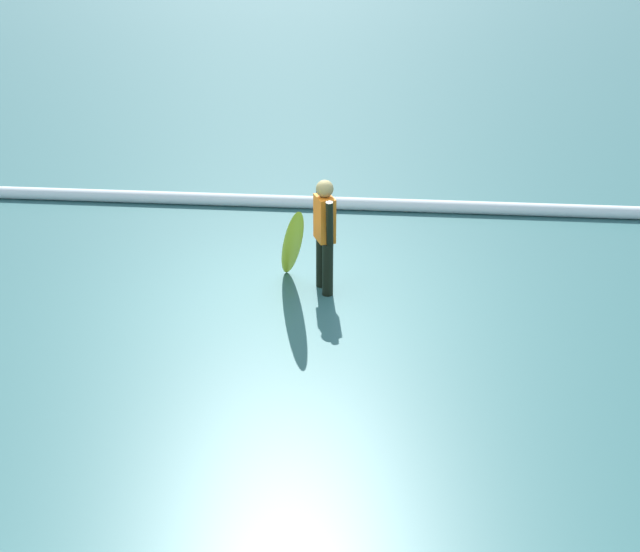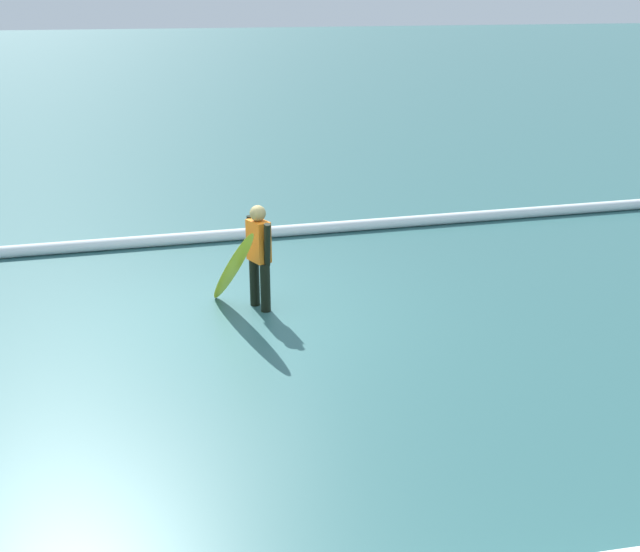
# 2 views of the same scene
# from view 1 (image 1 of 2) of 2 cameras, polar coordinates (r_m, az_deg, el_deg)

# --- Properties ---
(ground_plane) EXTENTS (175.54, 175.54, 0.00)m
(ground_plane) POSITION_cam_1_polar(r_m,az_deg,el_deg) (10.94, -1.72, -1.09)
(ground_plane) COLOR #2E5F5F
(surfer) EXTENTS (0.31, 0.55, 1.49)m
(surfer) POSITION_cam_1_polar(r_m,az_deg,el_deg) (10.67, 0.31, 3.11)
(surfer) COLOR black
(surfer) RESTS_ON ground_plane
(surfboard) EXTENTS (0.58, 1.44, 1.39)m
(surfboard) POSITION_cam_1_polar(r_m,az_deg,el_deg) (10.62, -1.88, 2.13)
(surfboard) COLOR yellow
(surfboard) RESTS_ON ground_plane
(wave_crest_foreground) EXTENTS (22.34, 0.25, 0.21)m
(wave_crest_foreground) POSITION_cam_1_polar(r_m,az_deg,el_deg) (13.88, 8.69, 4.62)
(wave_crest_foreground) COLOR white
(wave_crest_foreground) RESTS_ON ground_plane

